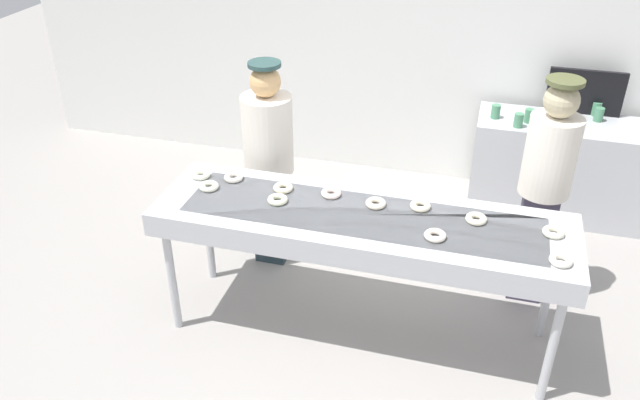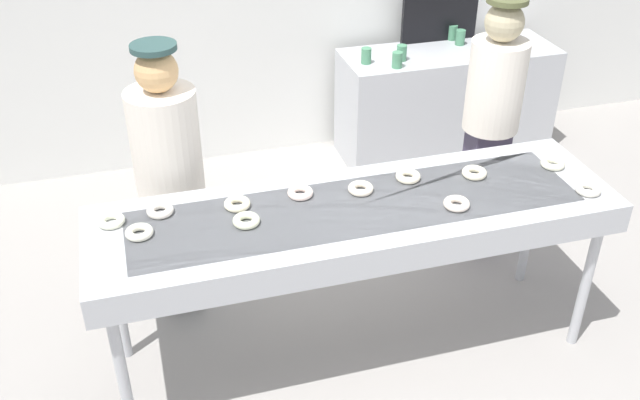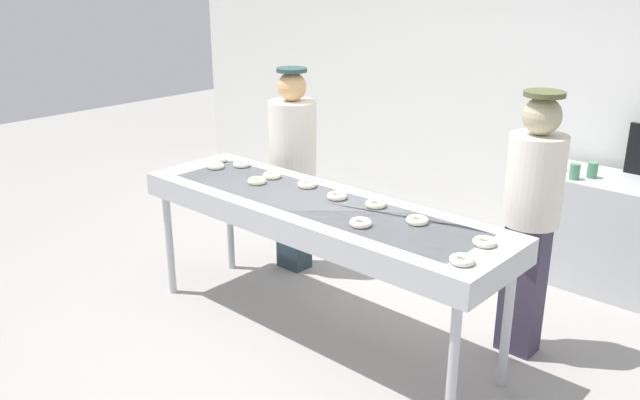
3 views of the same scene
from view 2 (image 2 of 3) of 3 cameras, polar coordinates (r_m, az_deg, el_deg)
The scene contains 23 objects.
ground_plane at distance 4.18m, azimuth 2.55°, elevation -11.57°, with size 16.00×16.00×0.00m, color #9E9993.
fryer_conveyor at distance 3.63m, azimuth 2.88°, elevation -1.58°, with size 2.66×0.76×0.96m.
sugar_donut_0 at distance 4.11m, azimuth 17.94°, elevation 2.77°, with size 0.13×0.13×0.04m, color #ECE9C9.
sugar_donut_1 at distance 3.82m, azimuth 6.98°, elevation 1.87°, with size 0.13×0.13×0.04m, color #F3E6C4.
sugar_donut_2 at distance 3.60m, azimuth -12.54°, elevation -0.81°, with size 0.13×0.13×0.04m, color silver.
sugar_donut_3 at distance 3.91m, azimuth 12.11°, elevation 2.13°, with size 0.13×0.13×0.04m, color #F7EEC9.
sugar_donut_4 at distance 3.70m, azimuth 3.24°, elevation 0.92°, with size 0.13×0.13×0.04m, color #F4E4C7.
sugar_donut_5 at distance 3.66m, azimuth -1.57°, elevation 0.60°, with size 0.13×0.13×0.04m, color #FDE1D1.
sugar_donut_6 at distance 3.93m, azimuth 20.45°, elevation 0.81°, with size 0.13×0.13×0.04m, color white.
sugar_donut_7 at distance 3.58m, azimuth -16.20°, elevation -1.58°, with size 0.13×0.13×0.04m, color white.
sugar_donut_8 at distance 3.63m, azimuth 10.76°, elevation -0.28°, with size 0.13×0.13×0.04m, color white.
sugar_donut_9 at distance 3.47m, azimuth -14.11°, elevation -2.49°, with size 0.13×0.13×0.04m, color white.
sugar_donut_10 at distance 3.59m, azimuth -6.57°, elevation -0.30°, with size 0.13×0.13×0.04m, color #FDF1C8.
sugar_donut_11 at distance 3.46m, azimuth -5.85°, elevation -1.62°, with size 0.13×0.13×0.04m, color #ECEFC4.
worker_baker at distance 4.01m, azimuth -11.89°, elevation 2.64°, with size 0.37×0.37×1.65m.
worker_assistant at distance 4.57m, azimuth 13.41°, elevation 6.60°, with size 0.34×0.34×1.70m.
prep_counter at distance 6.01m, azimuth 9.88°, elevation 7.66°, with size 1.71×0.60×0.87m, color #B7BABF.
paper_cup_0 at distance 5.44m, azimuth 6.13°, elevation 10.96°, with size 0.08×0.08×0.12m, color #4C8C66.
paper_cup_1 at distance 5.50m, azimuth 3.68°, elevation 11.32°, with size 0.08×0.08×0.12m, color #4C8C66.
paper_cup_2 at distance 6.07m, azimuth 10.44°, elevation 12.91°, with size 0.08×0.08×0.12m, color #4C8C66.
paper_cup_3 at distance 5.97m, azimuth 11.04°, elevation 12.52°, with size 0.08×0.08×0.12m, color #4C8C66.
paper_cup_4 at distance 5.58m, azimuth 6.48°, elevation 11.50°, with size 0.08×0.08×0.12m, color #4C8C66.
menu_display at distance 5.99m, azimuth 9.45°, elevation 14.12°, with size 0.63×0.04×0.39m, color black.
Camera 2 is at (-1.00, -2.84, 2.91)m, focal length 40.45 mm.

